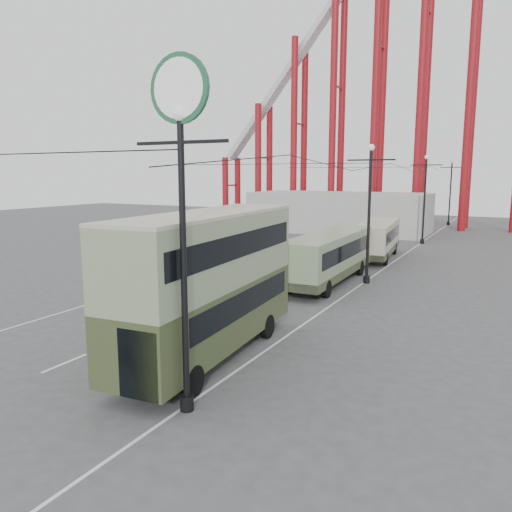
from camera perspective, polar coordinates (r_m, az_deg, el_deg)
The scene contains 12 objects.
ground at distance 22.13m, azimuth -15.32°, elevation -10.50°, with size 160.00×160.00×0.00m, color #454547.
road_markings at distance 38.70m, azimuth 3.92°, elevation -1.65°, with size 12.52×120.00×0.01m.
lamp_post_near at distance 14.96m, azimuth -8.57°, elevation 11.04°, with size 3.20×0.44×10.80m.
lamp_post_mid at distance 34.34m, azimuth 12.78°, elevation 4.61°, with size 3.20×0.44×9.32m.
lamp_post_far at distance 55.84m, azimuth 18.69°, elevation 6.10°, with size 3.20×0.44×9.32m.
lamp_post_distant at distance 77.63m, azimuth 21.32°, elevation 6.74°, with size 3.20×0.44×9.32m.
roller_coaster at distance 75.54m, azimuth 15.19°, elevation 20.93°, with size 52.95×5.00×55.48m.
fairground_shed at distance 65.53m, azimuth 9.50°, elevation 4.97°, with size 22.00×10.00×5.00m, color #9E9E99.
double_decker_bus at distance 20.00m, azimuth -5.38°, elevation -2.45°, with size 3.59×11.19×5.92m.
single_decker_green at distance 34.24m, azimuth 8.33°, elevation 0.07°, with size 2.97×12.06×3.40m.
single_decker_cream at distance 45.14m, azimuth 13.74°, elevation 2.01°, with size 3.67×10.56×3.22m.
pedestrian at distance 24.54m, azimuth -7.52°, elevation -5.98°, with size 0.68×0.45×1.86m, color black.
Camera 1 is at (14.41, -15.08, 7.40)m, focal length 35.00 mm.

